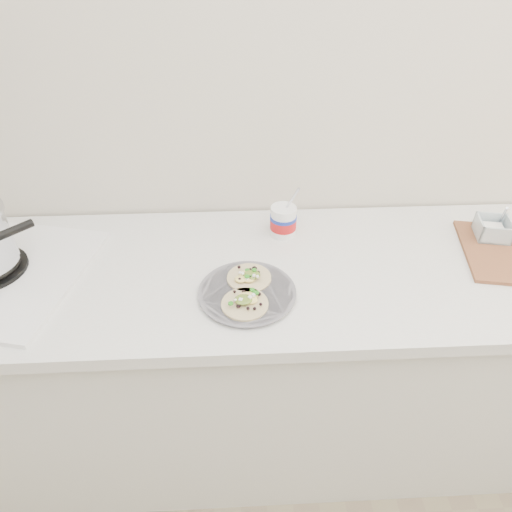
{
  "coord_description": "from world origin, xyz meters",
  "views": [
    {
      "loc": [
        -0.18,
        0.35,
        1.77
      ],
      "look_at": [
        -0.12,
        1.39,
        0.96
      ],
      "focal_mm": 32.0,
      "sensor_mm": 36.0,
      "label": 1
    }
  ],
  "objects": [
    {
      "name": "counter",
      "position": [
        0.0,
        1.43,
        0.45
      ],
      "size": [
        2.44,
        0.66,
        0.9
      ],
      "color": "silver",
      "rests_on": "ground"
    },
    {
      "name": "taco_plate",
      "position": [
        -0.15,
        1.29,
        0.92
      ],
      "size": [
        0.27,
        0.28,
        0.04
      ],
      "rotation": [
        0.0,
        0.0,
        -0.41
      ],
      "color": "slate",
      "rests_on": "counter"
    },
    {
      "name": "tub",
      "position": [
        -0.02,
        1.59,
        0.96
      ],
      "size": [
        0.09,
        0.09,
        0.2
      ],
      "rotation": [
        0.0,
        0.0,
        -0.22
      ],
      "color": "white",
      "rests_on": "counter"
    }
  ]
}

